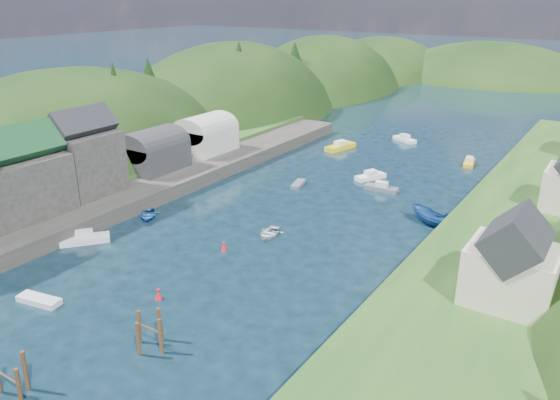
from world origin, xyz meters
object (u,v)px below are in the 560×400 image
Objects in this scene: piling_cluster_far at (150,334)px; piling_cluster_near at (8,384)px; channel_buoy_near at (158,294)px; channel_buoy_far at (224,247)px.

piling_cluster_near is at bearing -110.67° from piling_cluster_far.
piling_cluster_far is 7.52m from channel_buoy_near.
piling_cluster_far is 18.14m from channel_buoy_far.
piling_cluster_far is at bearing -49.62° from channel_buoy_near.
piling_cluster_far is 3.24× the size of channel_buoy_far.
piling_cluster_near is 3.53× the size of channel_buoy_near.
piling_cluster_far reaches higher than channel_buoy_near.
piling_cluster_near reaches higher than channel_buoy_near.
channel_buoy_far is at bearing 96.42° from channel_buoy_near.
channel_buoy_far is at bearing 95.15° from piling_cluster_near.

